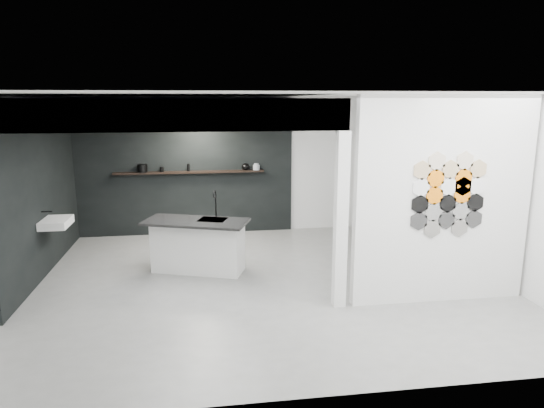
% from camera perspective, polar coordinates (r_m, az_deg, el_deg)
% --- Properties ---
extents(floor, '(7.00, 6.00, 0.01)m').
position_cam_1_polar(floor, '(7.53, -0.43, -9.13)').
color(floor, slate).
extents(partition_panel, '(2.45, 0.15, 2.80)m').
position_cam_1_polar(partition_panel, '(6.88, 19.46, 0.32)').
color(partition_panel, silver).
rests_on(partition_panel, floor).
extents(bay_clad_back, '(4.40, 0.04, 2.35)m').
position_cam_1_polar(bay_clad_back, '(10.04, -10.18, 3.08)').
color(bay_clad_back, black).
rests_on(bay_clad_back, floor).
extents(bay_clad_left, '(0.04, 4.00, 2.35)m').
position_cam_1_polar(bay_clad_left, '(8.48, -25.39, 0.42)').
color(bay_clad_left, black).
rests_on(bay_clad_left, floor).
extents(bulkhead, '(4.40, 4.00, 0.40)m').
position_cam_1_polar(bulkhead, '(7.95, -10.96, 10.66)').
color(bulkhead, silver).
rests_on(bulkhead, corner_column).
extents(corner_column, '(0.16, 0.16, 2.35)m').
position_cam_1_polar(corner_column, '(6.40, 8.10, -2.02)').
color(corner_column, silver).
rests_on(corner_column, floor).
extents(fascia_beam, '(4.40, 0.16, 0.40)m').
position_cam_1_polar(fascia_beam, '(6.04, -11.73, 10.22)').
color(fascia_beam, silver).
rests_on(fascia_beam, corner_column).
extents(wall_basin, '(0.40, 0.60, 0.12)m').
position_cam_1_polar(wall_basin, '(8.29, -24.06, -2.01)').
color(wall_basin, silver).
rests_on(wall_basin, bay_clad_left).
extents(display_shelf, '(3.00, 0.15, 0.04)m').
position_cam_1_polar(display_shelf, '(9.92, -9.64, 3.71)').
color(display_shelf, black).
rests_on(display_shelf, bay_clad_back).
extents(kitchen_island, '(1.77, 1.22, 1.31)m').
position_cam_1_polar(kitchen_island, '(7.92, -8.69, -4.75)').
color(kitchen_island, silver).
rests_on(kitchen_island, floor).
extents(stockpot, '(0.26, 0.26, 0.16)m').
position_cam_1_polar(stockpot, '(9.97, -15.01, 4.09)').
color(stockpot, black).
rests_on(stockpot, display_shelf).
extents(kettle, '(0.20, 0.20, 0.14)m').
position_cam_1_polar(kettle, '(9.94, -3.13, 4.41)').
color(kettle, black).
rests_on(kettle, display_shelf).
extents(glass_bowl, '(0.18, 0.18, 0.10)m').
position_cam_1_polar(glass_bowl, '(9.97, -1.86, 4.33)').
color(glass_bowl, gray).
rests_on(glass_bowl, display_shelf).
extents(glass_vase, '(0.10, 0.10, 0.13)m').
position_cam_1_polar(glass_vase, '(9.96, -1.86, 4.42)').
color(glass_vase, gray).
rests_on(glass_vase, display_shelf).
extents(bottle_dark, '(0.06, 0.06, 0.15)m').
position_cam_1_polar(bottle_dark, '(9.90, -9.81, 4.24)').
color(bottle_dark, black).
rests_on(bottle_dark, display_shelf).
extents(utensil_cup, '(0.10, 0.10, 0.10)m').
position_cam_1_polar(utensil_cup, '(9.94, -12.84, 4.00)').
color(utensil_cup, black).
rests_on(utensil_cup, display_shelf).
extents(hex_tile_cluster, '(1.04, 0.02, 1.16)m').
position_cam_1_polar(hex_tile_cluster, '(6.80, 20.11, 1.04)').
color(hex_tile_cluster, '#2D2D2D').
rests_on(hex_tile_cluster, partition_panel).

